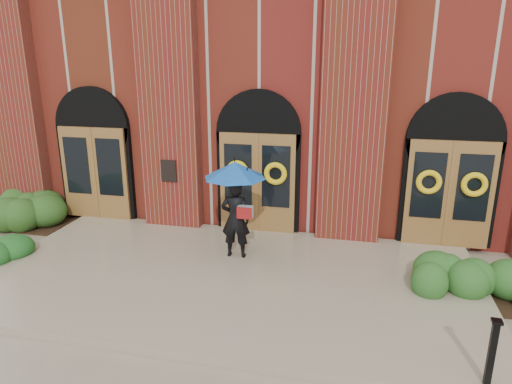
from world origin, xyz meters
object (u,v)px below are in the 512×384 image
(metal_post, at_px, (492,351))
(hedge_wall_right, at_px, (503,284))
(man_with_umbrella, at_px, (235,191))
(hedge_wall_left, at_px, (7,207))

(metal_post, height_order, hedge_wall_right, metal_post)
(man_with_umbrella, relative_size, hedge_wall_left, 0.67)
(man_with_umbrella, bearing_deg, metal_post, 138.90)
(metal_post, xyz_separation_m, hedge_wall_right, (0.90, 2.73, -0.32))
(hedge_wall_left, relative_size, hedge_wall_right, 1.16)
(man_with_umbrella, bearing_deg, hedge_wall_right, 169.55)
(metal_post, bearing_deg, hedge_wall_right, 71.75)
(hedge_wall_right, bearing_deg, hedge_wall_left, 172.07)
(man_with_umbrella, distance_m, hedge_wall_left, 7.09)
(metal_post, xyz_separation_m, hedge_wall_left, (-11.30, 4.43, -0.26))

